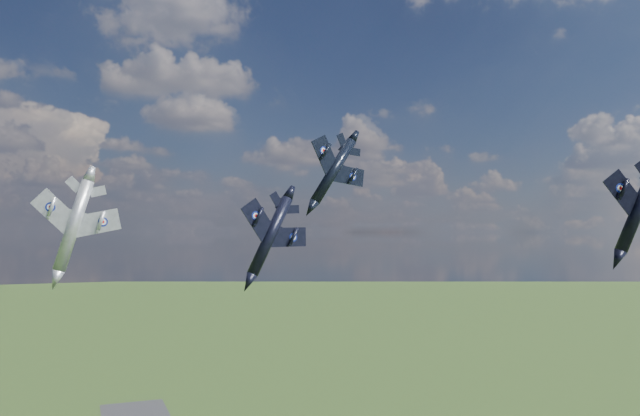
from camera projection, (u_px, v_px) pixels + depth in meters
name	position (u px, v px, depth m)	size (l,w,h in m)	color
jet_lead_navy	(270.00, 236.00, 75.89)	(10.29, 14.34, 2.97)	black
jet_right_navy	(638.00, 209.00, 66.36)	(9.78, 13.64, 2.82)	black
jet_high_navy	(333.00, 171.00, 93.10)	(11.43, 15.93, 3.30)	black
jet_left_silver	(74.00, 225.00, 75.43)	(11.21, 15.64, 3.23)	#92969B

